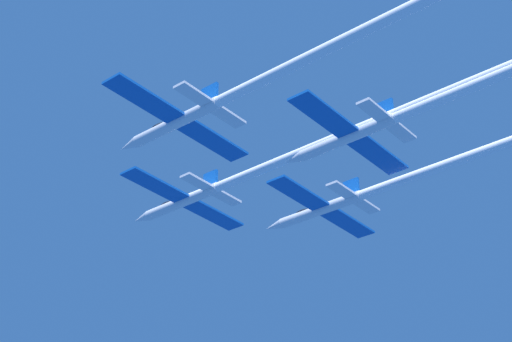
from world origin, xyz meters
name	(u,v)px	position (x,y,z in m)	size (l,w,h in m)	color
jet_lead	(299,154)	(0.44, -13.36, 0.33)	(14.76, 48.15, 2.45)	silver
jet_left_wing	(299,62)	(-9.58, -20.86, 0.45)	(14.76, 44.78, 2.45)	silver
jet_right_wing	(438,168)	(8.73, -22.01, -0.53)	(14.76, 44.93, 2.45)	silver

